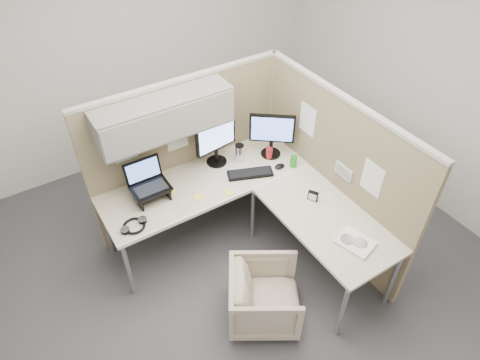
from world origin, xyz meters
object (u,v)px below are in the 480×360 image
desk (250,200)px  office_chair (265,294)px  keyboard (250,173)px  monitor_left (216,140)px

desk → office_chair: desk is taller
desk → keyboard: 0.31m
office_chair → monitor_left: bearing=19.1°
office_chair → keyboard: bearing=5.7°
office_chair → keyboard: size_ratio=1.39×
keyboard → office_chair: bearing=-94.4°
monitor_left → keyboard: (0.18, -0.33, -0.26)m
keyboard → monitor_left: bearing=139.7°
office_chair → monitor_left: 1.49m
office_chair → desk: bearing=9.0°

